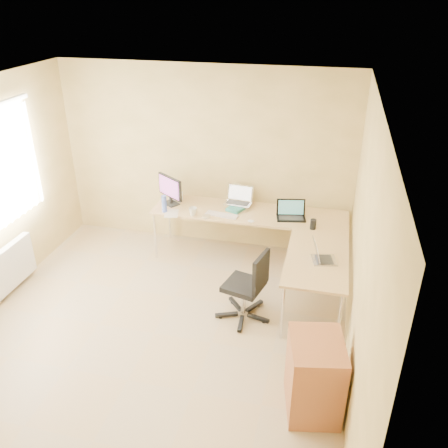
% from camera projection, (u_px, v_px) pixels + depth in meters
% --- Properties ---
extents(floor, '(4.50, 4.50, 0.00)m').
position_uv_depth(floor, '(154.00, 333.00, 5.26)').
color(floor, tan).
rests_on(floor, ground).
extents(ceiling, '(4.50, 4.50, 0.00)m').
position_uv_depth(ceiling, '(133.00, 100.00, 4.07)').
color(ceiling, white).
rests_on(ceiling, ground).
extents(wall_back, '(4.50, 0.00, 4.50)m').
position_uv_depth(wall_back, '(205.00, 159.00, 6.61)').
color(wall_back, '#E1C481').
rests_on(wall_back, ground).
extents(wall_right, '(0.00, 4.50, 4.50)m').
position_uv_depth(wall_right, '(362.00, 257.00, 4.23)').
color(wall_right, '#E1C481').
rests_on(wall_right, ground).
extents(desk_main, '(2.65, 0.70, 0.73)m').
position_uv_depth(desk_main, '(249.00, 235.00, 6.54)').
color(desk_main, tan).
rests_on(desk_main, ground).
extents(desk_return, '(0.70, 1.30, 0.73)m').
position_uv_depth(desk_return, '(314.00, 284.00, 5.47)').
color(desk_return, tan).
rests_on(desk_return, ground).
extents(monitor, '(0.49, 0.40, 0.42)m').
position_uv_depth(monitor, '(170.00, 190.00, 6.51)').
color(monitor, black).
rests_on(monitor, desk_main).
extents(book_stack, '(0.28, 0.31, 0.04)m').
position_uv_depth(book_stack, '(237.00, 208.00, 6.43)').
color(book_stack, '#2D7D78').
rests_on(book_stack, desk_main).
extents(laptop_center, '(0.40, 0.32, 0.24)m').
position_uv_depth(laptop_center, '(238.00, 196.00, 6.46)').
color(laptop_center, silver).
rests_on(laptop_center, desk_main).
extents(laptop_black, '(0.43, 0.35, 0.24)m').
position_uv_depth(laptop_black, '(292.00, 210.00, 6.14)').
color(laptop_black, black).
rests_on(laptop_black, desk_main).
extents(keyboard, '(0.45, 0.18, 0.02)m').
position_uv_depth(keyboard, '(222.00, 215.00, 6.27)').
color(keyboard, silver).
rests_on(keyboard, desk_main).
extents(mouse, '(0.10, 0.09, 0.03)m').
position_uv_depth(mouse, '(251.00, 221.00, 6.09)').
color(mouse, white).
rests_on(mouse, desk_main).
extents(mug, '(0.13, 0.13, 0.10)m').
position_uv_depth(mug, '(193.00, 211.00, 6.27)').
color(mug, silver).
rests_on(mug, desk_main).
extents(cd_stack, '(0.14, 0.14, 0.03)m').
position_uv_depth(cd_stack, '(207.00, 217.00, 6.22)').
color(cd_stack, silver).
rests_on(cd_stack, desk_main).
extents(water_bottle, '(0.09, 0.09, 0.24)m').
position_uv_depth(water_bottle, '(164.00, 204.00, 6.33)').
color(water_bottle, '#5572D9').
rests_on(water_bottle, desk_main).
extents(papers, '(0.24, 0.29, 0.01)m').
position_uv_depth(papers, '(171.00, 214.00, 6.32)').
color(papers, beige).
rests_on(papers, desk_main).
extents(white_box, '(0.24, 0.20, 0.07)m').
position_uv_depth(white_box, '(176.00, 196.00, 6.76)').
color(white_box, white).
rests_on(white_box, desk_main).
extents(desk_fan, '(0.26, 0.26, 0.26)m').
position_uv_depth(desk_fan, '(176.00, 190.00, 6.72)').
color(desk_fan, white).
rests_on(desk_fan, desk_main).
extents(black_cup, '(0.10, 0.10, 0.13)m').
position_uv_depth(black_cup, '(313.00, 224.00, 5.90)').
color(black_cup, black).
rests_on(black_cup, desk_main).
extents(laptop_return, '(0.36, 0.31, 0.21)m').
position_uv_depth(laptop_return, '(325.00, 253.00, 5.20)').
color(laptop_return, '#ACADBF').
rests_on(laptop_return, desk_return).
extents(office_chair, '(0.66, 0.66, 0.90)m').
position_uv_depth(office_chair, '(244.00, 280.00, 5.31)').
color(office_chair, black).
rests_on(office_chair, ground).
extents(cabinet, '(0.56, 0.65, 0.79)m').
position_uv_depth(cabinet, '(314.00, 378.00, 4.18)').
color(cabinet, '#935F24').
rests_on(cabinet, ground).
extents(radiator, '(0.09, 0.80, 0.55)m').
position_uv_depth(radiator, '(12.00, 266.00, 5.86)').
color(radiator, white).
rests_on(radiator, ground).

